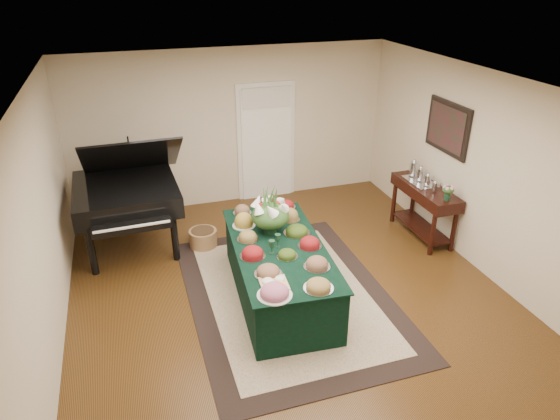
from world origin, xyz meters
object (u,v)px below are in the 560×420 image
object	(u,v)px
floral_centerpiece	(270,211)
mahogany_sideboard	(425,198)
buffet_table	(279,271)
grand_piano	(127,193)

from	to	relation	value
floral_centerpiece	mahogany_sideboard	world-z (taller)	floral_centerpiece
buffet_table	mahogany_sideboard	xyz separation A→B (m)	(2.63, 0.86, 0.28)
floral_centerpiece	grand_piano	world-z (taller)	grand_piano
grand_piano	buffet_table	bearing A→B (deg)	-47.60
grand_piano	mahogany_sideboard	bearing A→B (deg)	-13.36
mahogany_sideboard	floral_centerpiece	bearing A→B (deg)	-169.79
floral_centerpiece	mahogany_sideboard	xyz separation A→B (m)	(2.62, 0.47, -0.39)
buffet_table	floral_centerpiece	distance (m)	0.77
buffet_table	grand_piano	bearing A→B (deg)	132.40
grand_piano	mahogany_sideboard	size ratio (longest dim) A/B	1.35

